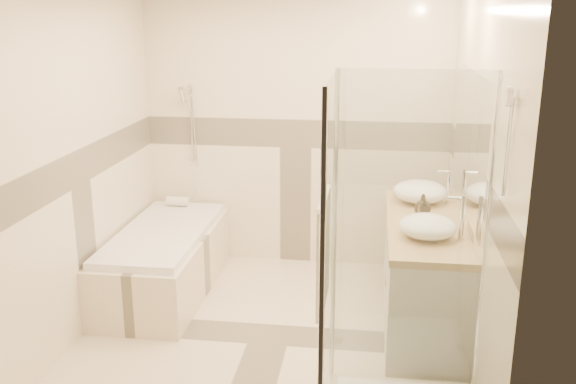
# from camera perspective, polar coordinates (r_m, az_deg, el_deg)

# --- Properties ---
(room) EXTENTS (2.82, 3.02, 2.52)m
(room) POSITION_cam_1_polar(r_m,az_deg,el_deg) (4.49, -0.98, 1.75)
(room) COLOR beige
(room) RESTS_ON ground
(bathtub) EXTENTS (0.75, 1.70, 0.56)m
(bathtub) POSITION_cam_1_polar(r_m,az_deg,el_deg) (5.62, -10.93, -5.74)
(bathtub) COLOR beige
(bathtub) RESTS_ON ground
(vanity) EXTENTS (0.58, 1.62, 0.85)m
(vanity) POSITION_cam_1_polar(r_m,az_deg,el_deg) (5.00, 11.90, -7.18)
(vanity) COLOR silver
(vanity) RESTS_ON ground
(shower_enclosure) EXTENTS (0.96, 0.93, 2.04)m
(shower_enclosure) POSITION_cam_1_polar(r_m,az_deg,el_deg) (3.80, 8.72, -13.45)
(shower_enclosure) COLOR beige
(shower_enclosure) RESTS_ON ground
(vessel_sink_near) EXTENTS (0.44, 0.44, 0.17)m
(vessel_sink_near) POSITION_cam_1_polar(r_m,az_deg,el_deg) (5.29, 11.66, 0.05)
(vessel_sink_near) COLOR white
(vessel_sink_near) RESTS_ON vanity
(vessel_sink_far) EXTENTS (0.40, 0.40, 0.16)m
(vessel_sink_far) POSITION_cam_1_polar(r_m,az_deg,el_deg) (4.49, 12.30, -3.00)
(vessel_sink_far) COLOR white
(vessel_sink_far) RESTS_ON vanity
(faucet_near) EXTENTS (0.11, 0.03, 0.28)m
(faucet_near) POSITION_cam_1_polar(r_m,az_deg,el_deg) (5.30, 14.03, 0.72)
(faucet_near) COLOR silver
(faucet_near) RESTS_ON vanity
(faucet_far) EXTENTS (0.13, 0.03, 0.31)m
(faucet_far) POSITION_cam_1_polar(r_m,az_deg,el_deg) (4.48, 15.11, -1.88)
(faucet_far) COLOR silver
(faucet_far) RESTS_ON vanity
(amenity_bottle_a) EXTENTS (0.09, 0.09, 0.17)m
(amenity_bottle_a) POSITION_cam_1_polar(r_m,az_deg,el_deg) (4.86, 11.98, -1.46)
(amenity_bottle_a) COLOR black
(amenity_bottle_a) RESTS_ON vanity
(amenity_bottle_b) EXTENTS (0.13, 0.13, 0.16)m
(amenity_bottle_b) POSITION_cam_1_polar(r_m,az_deg,el_deg) (4.96, 11.90, -1.12)
(amenity_bottle_b) COLOR black
(amenity_bottle_b) RESTS_ON vanity
(folded_towels) EXTENTS (0.21, 0.31, 0.09)m
(folded_towels) POSITION_cam_1_polar(r_m,az_deg,el_deg) (5.43, 11.55, -0.00)
(folded_towels) COLOR white
(folded_towels) RESTS_ON vanity
(rolled_towel) EXTENTS (0.20, 0.09, 0.09)m
(rolled_towel) POSITION_cam_1_polar(r_m,az_deg,el_deg) (6.16, -9.81, -0.83)
(rolled_towel) COLOR white
(rolled_towel) RESTS_ON bathtub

